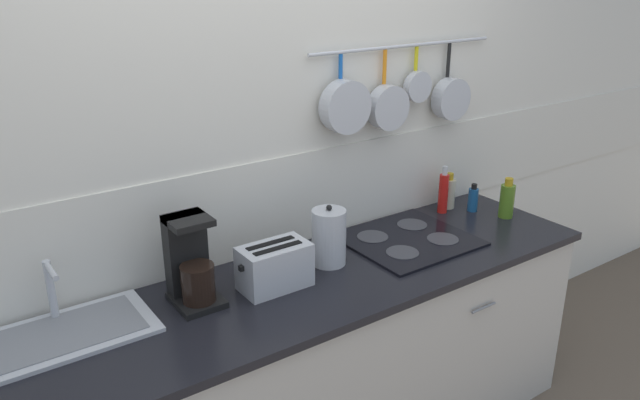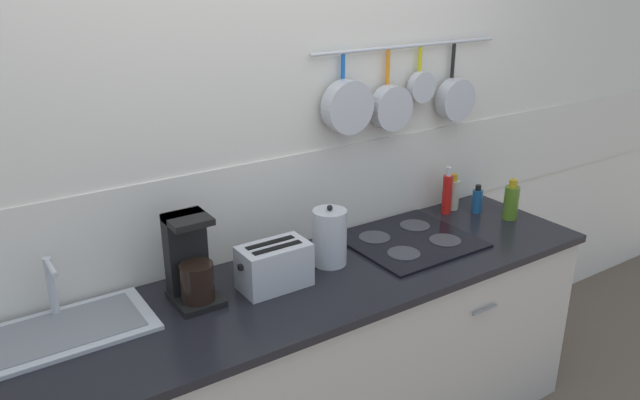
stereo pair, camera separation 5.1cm
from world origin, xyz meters
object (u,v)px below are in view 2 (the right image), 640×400
(bottle_dish_soap, at_px, (453,194))
(bottle_sesame_oil, at_px, (510,201))
(toaster, at_px, (274,266))
(coffee_maker, at_px, (191,265))
(bottle_cooking_wine, at_px, (477,200))
(kettle, at_px, (330,237))
(bottle_vinegar, at_px, (447,193))

(bottle_dish_soap, distance_m, bottle_sesame_oil, 0.29)
(toaster, bearing_deg, bottle_dish_soap, 10.27)
(coffee_maker, xyz_separation_m, bottle_cooking_wine, (1.54, 0.02, -0.08))
(bottle_cooking_wine, xyz_separation_m, bottle_sesame_oil, (0.07, -0.15, 0.03))
(toaster, xyz_separation_m, bottle_cooking_wine, (1.23, 0.11, -0.02))
(kettle, bearing_deg, coffee_maker, 176.04)
(kettle, xyz_separation_m, bottle_sesame_oil, (1.02, -0.08, -0.03))
(toaster, xyz_separation_m, bottle_vinegar, (1.09, 0.18, 0.02))
(bottle_vinegar, bearing_deg, bottle_sesame_oil, -46.11)
(coffee_maker, relative_size, bottle_sesame_oil, 1.66)
(coffee_maker, height_order, kettle, coffee_maker)
(bottle_cooking_wine, bearing_deg, bottle_vinegar, 151.79)
(bottle_cooking_wine, bearing_deg, kettle, -176.26)
(coffee_maker, distance_m, kettle, 0.59)
(bottle_dish_soap, relative_size, bottle_sesame_oil, 0.92)
(bottle_cooking_wine, bearing_deg, bottle_dish_soap, 124.43)
(kettle, bearing_deg, bottle_dish_soap, 10.62)
(bottle_cooking_wine, distance_m, bottle_sesame_oil, 0.16)
(bottle_vinegar, bearing_deg, kettle, -170.39)
(coffee_maker, distance_m, bottle_cooking_wine, 1.54)
(coffee_maker, height_order, toaster, coffee_maker)
(bottle_vinegar, relative_size, bottle_cooking_wine, 1.69)
(coffee_maker, relative_size, bottle_dish_soap, 1.81)
(toaster, distance_m, kettle, 0.30)
(coffee_maker, distance_m, bottle_dish_soap, 1.47)
(toaster, height_order, bottle_dish_soap, bottle_dish_soap)
(coffee_maker, distance_m, bottle_sesame_oil, 1.61)
(kettle, xyz_separation_m, bottle_vinegar, (0.80, 0.14, -0.01))
(toaster, relative_size, bottle_dish_soap, 1.55)
(bottle_vinegar, height_order, bottle_cooking_wine, bottle_vinegar)
(toaster, bearing_deg, bottle_cooking_wine, 5.04)
(kettle, height_order, bottle_sesame_oil, kettle)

